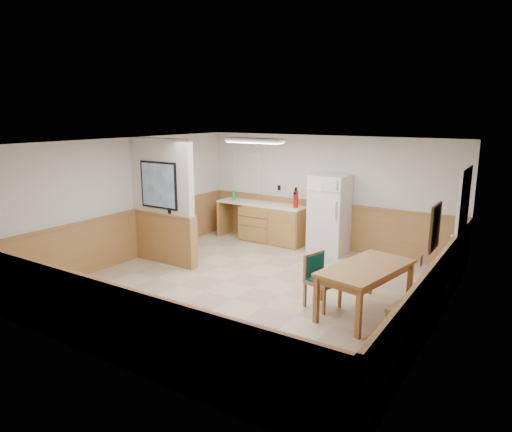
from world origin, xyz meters
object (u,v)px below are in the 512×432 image
Objects in this scene: dining_chair at (319,276)px; fire_extinguisher at (296,199)px; dining_table at (366,272)px; dining_bench at (419,303)px; refrigerator at (329,214)px; soap_bottle at (234,195)px.

fire_extinguisher reaches higher than dining_chair.
dining_chair is at bearing -160.27° from dining_table.
dining_table reaches higher than dining_bench.
dining_chair is at bearing -69.28° from refrigerator.
dining_chair is 3.34m from fire_extinguisher.
dining_bench is (2.53, -2.57, -0.51)m from refrigerator.
dining_chair is at bearing -37.49° from soap_bottle.
soap_bottle is at bearing -178.72° from fire_extinguisher.
soap_bottle is at bearing 179.42° from refrigerator.
dining_table is at bearing -43.66° from fire_extinguisher.
fire_extinguisher is at bearing 152.08° from dining_bench.
soap_bottle reaches higher than dining_bench.
dining_chair is at bearing -165.20° from dining_bench.
dining_table is 0.74m from dining_chair.
fire_extinguisher is at bearing 179.30° from refrigerator.
dining_table is at bearing -168.64° from dining_bench.
refrigerator is 2.54m from soap_bottle.
refrigerator reaches higher than soap_bottle.
soap_bottle is (-3.56, 2.73, 0.53)m from dining_chair.
dining_table is 2.06× the size of dining_chair.
refrigerator is at bearing -0.56° from soap_bottle.
dining_bench is at bearing -27.14° from soap_bottle.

